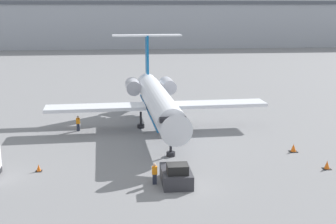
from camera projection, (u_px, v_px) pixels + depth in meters
ground_plane at (183, 186)px, 35.42m from camera, size 600.00×600.00×0.00m
terminal_building at (134, 24)px, 150.11m from camera, size 180.00×16.80×14.73m
airplane_main at (157, 99)px, 51.23m from camera, size 24.28×24.96×9.65m
pushback_tug at (176, 175)px, 35.81m from camera, size 2.23×3.79×1.79m
worker_near_tug at (155, 173)px, 35.57m from camera, size 0.40×0.24×1.67m
worker_by_wing at (78, 123)px, 50.68m from camera, size 0.40×0.24×1.67m
traffic_cone_left at (39, 168)px, 38.45m from camera, size 0.51×0.51×0.60m
traffic_cone_right at (293, 148)px, 43.57m from camera, size 0.72×0.72×0.75m
traffic_cone_mid at (327, 165)px, 38.99m from camera, size 0.64×0.64×0.71m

